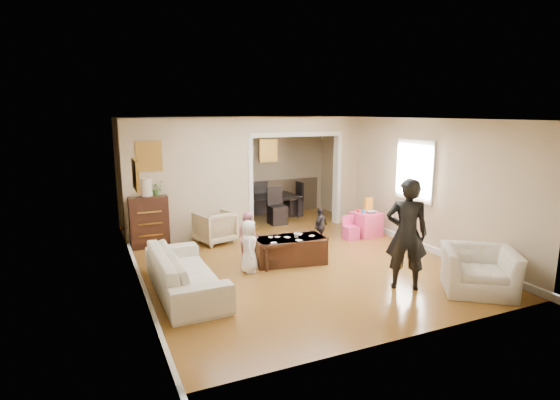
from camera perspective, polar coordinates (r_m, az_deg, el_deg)
name	(u,v)px	position (r m, az deg, el deg)	size (l,w,h in m)	color
floor	(284,255)	(8.60, 0.55, -7.12)	(7.00, 7.00, 0.00)	#9F6A29
partition_left	(190,180)	(9.54, -11.54, 2.54)	(2.75, 0.18, 2.60)	#BFAE8B
partition_right	(345,170)	(11.01, 8.44, 3.80)	(0.55, 0.18, 2.60)	#BFAE8B
partition_header	(296,125)	(10.25, 2.02, 9.68)	(2.22, 0.18, 0.35)	#BFAE8B
window_pane	(415,170)	(9.38, 17.01, 3.67)	(0.03, 0.95, 1.10)	white
framed_art_partition	(149,156)	(9.24, -16.55, 5.46)	(0.45, 0.03, 0.55)	brown
framed_art_sofa_wall	(135,175)	(6.91, -18.17, 3.11)	(0.03, 0.55, 0.40)	brown
framed_art_alcove	(268,151)	(11.79, -1.51, 6.37)	(0.45, 0.03, 0.55)	brown
sofa	(185,271)	(6.98, -12.13, -9.01)	(2.23, 0.87, 0.65)	#EEE4CE
armchair_back	(215,227)	(9.41, -8.40, -3.48)	(0.71, 0.73, 0.67)	#C6B28A
armchair_front	(478,270)	(7.48, 24.24, -8.27)	(1.05, 0.91, 0.68)	#EEE4CE
dresser	(149,221)	(9.41, -16.60, -2.65)	(0.76, 0.43, 1.05)	#33190F
table_lamp	(147,187)	(9.27, -16.85, 1.58)	(0.22, 0.22, 0.36)	beige
potted_plant	(157,188)	(9.30, -15.62, 1.52)	(0.28, 0.24, 0.31)	#446E31
coffee_table	(290,250)	(8.13, 1.32, -6.48)	(1.25, 0.63, 0.47)	#3B1F12
coffee_cup	(296,235)	(8.05, 2.12, -4.60)	(0.09, 0.09, 0.09)	silver
play_table	(366,224)	(10.03, 11.03, -3.05)	(0.55, 0.55, 0.53)	#E33B6E
cereal_box	(368,204)	(10.08, 11.36, -0.57)	(0.20, 0.07, 0.30)	yellow
cyan_cup	(364,211)	(9.86, 10.79, -1.46)	(0.08, 0.08, 0.08)	teal
toy_block	(359,211)	(9.99, 10.14, -1.36)	(0.08, 0.06, 0.05)	#B51716
play_bowl	(371,212)	(9.89, 11.73, -1.54)	(0.22, 0.22, 0.05)	silver
dining_table	(267,207)	(11.42, -1.64, -0.96)	(1.64, 0.92, 0.58)	black
adult_person	(407,234)	(7.07, 16.03, -4.24)	(0.64, 0.42, 1.75)	black
child_kneel_a	(249,246)	(7.62, -4.02, -5.98)	(0.45, 0.29, 0.91)	white
child_kneel_b	(248,237)	(8.07, -4.11, -4.85)	(0.46, 0.36, 0.95)	pink
child_toddler	(321,226)	(9.19, 5.26, -3.43)	(0.45, 0.19, 0.77)	black
craft_papers	(290,237)	(8.07, 1.35, -4.86)	(0.93, 0.51, 0.00)	white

